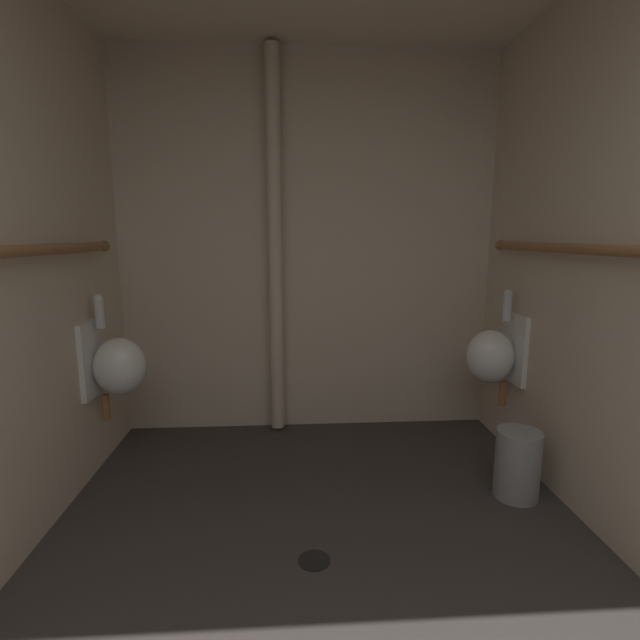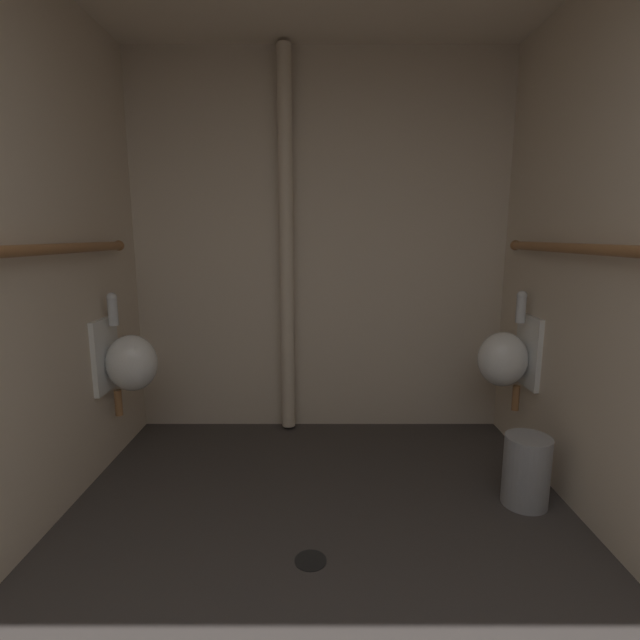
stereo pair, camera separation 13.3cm
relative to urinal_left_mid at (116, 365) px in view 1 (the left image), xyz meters
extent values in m
cube|color=#383330|center=(1.15, -1.07, -0.69)|extent=(2.71, 3.45, 0.08)
cube|color=beige|center=(1.15, 0.62, 0.66)|extent=(2.71, 0.06, 2.61)
ellipsoid|color=white|center=(0.02, 0.00, -0.01)|extent=(0.30, 0.26, 0.34)
cube|color=white|center=(-0.13, 0.00, 0.04)|extent=(0.03, 0.30, 0.44)
cylinder|color=silver|center=(-0.07, 0.00, 0.30)|extent=(0.06, 0.06, 0.16)
sphere|color=silver|center=(-0.07, 0.00, 0.38)|extent=(0.06, 0.06, 0.06)
cylinder|color=#936038|center=(-0.08, 0.00, -0.26)|extent=(0.04, 0.04, 0.16)
ellipsoid|color=white|center=(2.28, 0.09, -0.01)|extent=(0.30, 0.26, 0.34)
cube|color=white|center=(2.43, 0.09, 0.04)|extent=(0.03, 0.30, 0.44)
cylinder|color=silver|center=(2.37, 0.09, 0.30)|extent=(0.06, 0.06, 0.16)
sphere|color=silver|center=(2.37, 0.09, 0.38)|extent=(0.06, 0.06, 0.06)
cylinder|color=#936038|center=(2.38, 0.09, -0.26)|extent=(0.04, 0.04, 0.16)
sphere|color=#936038|center=(-0.09, 0.20, 0.68)|extent=(0.06, 0.06, 0.06)
sphere|color=#936038|center=(2.39, 0.29, 0.68)|extent=(0.06, 0.06, 0.06)
cylinder|color=beige|center=(0.92, 0.51, 0.66)|extent=(0.10, 0.10, 2.56)
cylinder|color=black|center=(1.11, -0.90, -0.64)|extent=(0.14, 0.14, 0.01)
cylinder|color=gray|center=(2.22, -0.46, -0.46)|extent=(0.23, 0.23, 0.37)
camera|label=1|loc=(1.02, -2.72, 0.74)|focal=26.35mm
camera|label=2|loc=(1.15, -2.72, 0.74)|focal=26.35mm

